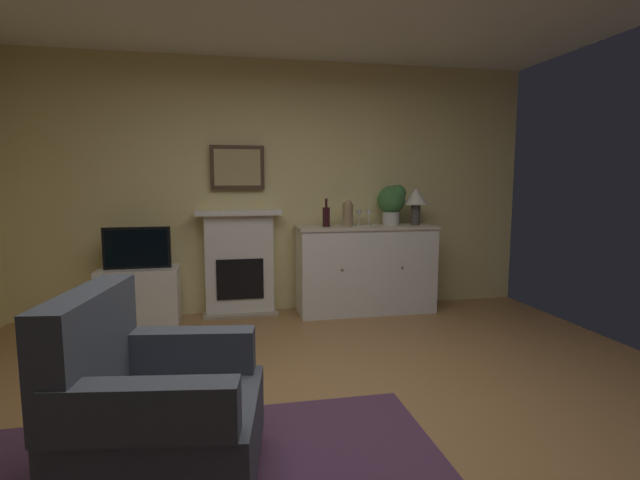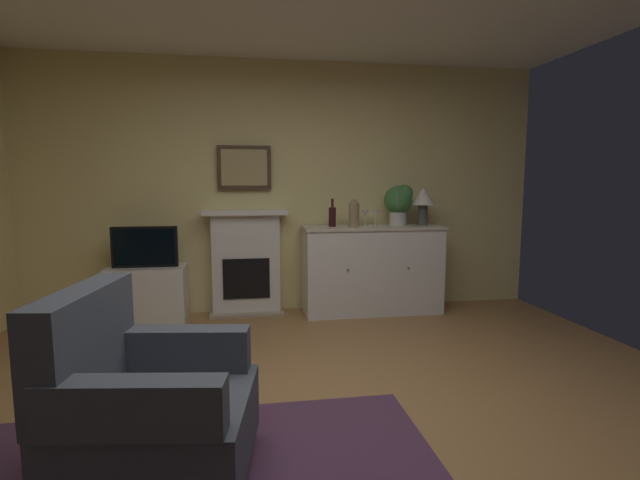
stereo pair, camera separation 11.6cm
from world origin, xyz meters
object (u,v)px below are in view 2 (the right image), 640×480
object	(u,v)px
wine_bottle	(332,216)
fireplace_unit	(246,262)
sideboard_cabinet	(372,269)
tv_set	(145,247)
armchair	(146,405)
table_lamp	(423,199)
vase_decorative	(354,213)
framed_picture	(244,168)
potted_plant_small	(399,201)
wine_glass_center	(375,214)
tv_cabinet	(147,294)
wine_glass_left	(365,214)

from	to	relation	value
wine_bottle	fireplace_unit	bearing A→B (deg)	168.77
fireplace_unit	sideboard_cabinet	distance (m)	1.34
tv_set	armchair	size ratio (longest dim) A/B	0.67
sideboard_cabinet	tv_set	distance (m)	2.32
table_lamp	vase_decorative	distance (m)	0.78
tv_set	framed_picture	bearing A→B (deg)	13.31
framed_picture	vase_decorative	size ratio (longest dim) A/B	1.96
fireplace_unit	framed_picture	world-z (taller)	framed_picture
wine_bottle	potted_plant_small	size ratio (longest dim) A/B	0.67
potted_plant_small	wine_glass_center	bearing A→B (deg)	-178.68
wine_bottle	tv_cabinet	world-z (taller)	wine_bottle
wine_glass_center	tv_set	distance (m)	2.35
armchair	wine_bottle	bearing A→B (deg)	62.72
vase_decorative	tv_cabinet	bearing A→B (deg)	178.21
wine_glass_left	wine_glass_center	bearing A→B (deg)	2.36
framed_picture	armchair	size ratio (longest dim) A/B	0.60
table_lamp	potted_plant_small	size ratio (longest dim) A/B	0.93
potted_plant_small	armchair	size ratio (longest dim) A/B	0.47
fireplace_unit	wine_glass_left	size ratio (longest dim) A/B	6.67
framed_picture	wine_bottle	world-z (taller)	framed_picture
tv_set	table_lamp	bearing A→B (deg)	0.16
wine_glass_left	framed_picture	bearing A→B (deg)	171.47
tv_set	armchair	xyz separation A→B (m)	(0.50, -2.64, -0.38)
wine_bottle	potted_plant_small	xyz separation A→B (m)	(0.73, 0.04, 0.15)
fireplace_unit	framed_picture	size ratio (longest dim) A/B	2.00
armchair	framed_picture	bearing A→B (deg)	80.59
wine_bottle	tv_cabinet	xyz separation A→B (m)	(-1.86, 0.01, -0.76)
tv_set	armchair	world-z (taller)	tv_set
wine_glass_center	tv_set	bearing A→B (deg)	-178.83
tv_set	fireplace_unit	bearing A→B (deg)	10.77
table_lamp	tv_cabinet	size ratio (longest dim) A/B	0.53
wine_glass_left	armchair	xyz separation A→B (m)	(-1.73, -2.68, -0.67)
sideboard_cabinet	tv_set	bearing A→B (deg)	-179.80
fireplace_unit	wine_glass_left	world-z (taller)	fireplace_unit
sideboard_cabinet	wine_glass_left	size ratio (longest dim) A/B	8.95
wine_glass_left	tv_cabinet	size ratio (longest dim) A/B	0.22
sideboard_cabinet	tv_set	world-z (taller)	tv_set
tv_cabinet	tv_set	xyz separation A→B (m)	(-0.00, -0.02, 0.48)
framed_picture	tv_cabinet	distance (m)	1.60
table_lamp	tv_set	world-z (taller)	table_lamp
wine_glass_center	potted_plant_small	world-z (taller)	potted_plant_small
tv_cabinet	potted_plant_small	world-z (taller)	potted_plant_small
sideboard_cabinet	wine_glass_center	distance (m)	0.59
wine_glass_center	tv_cabinet	distance (m)	2.46
table_lamp	potted_plant_small	bearing A→B (deg)	169.76
fireplace_unit	tv_set	bearing A→B (deg)	-169.23
wine_bottle	tv_cabinet	distance (m)	2.01
sideboard_cabinet	table_lamp	size ratio (longest dim) A/B	3.69
wine_glass_left	potted_plant_small	world-z (taller)	potted_plant_small
armchair	potted_plant_small	bearing A→B (deg)	52.07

